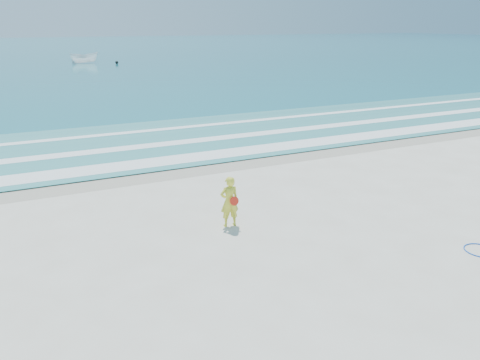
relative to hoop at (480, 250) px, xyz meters
name	(u,v)px	position (x,y,z in m)	size (l,w,h in m)	color
ground	(285,269)	(-5.20, 1.41, -0.01)	(400.00, 400.00, 0.00)	silver
wet_sand	(173,170)	(-5.20, 10.41, -0.01)	(400.00, 2.40, 0.00)	#B2A893
ocean	(38,50)	(-5.20, 106.41, 0.01)	(400.00, 190.00, 0.04)	#19727F
shallow	(143,142)	(-5.20, 15.41, 0.03)	(400.00, 10.00, 0.01)	#59B7AD
foam_near	(164,161)	(-5.20, 11.71, 0.04)	(400.00, 1.40, 0.01)	white
foam_mid	(147,146)	(-5.20, 14.61, 0.04)	(400.00, 0.90, 0.01)	white
foam_far	(131,132)	(-5.20, 17.91, 0.04)	(400.00, 0.60, 0.01)	white
hoop	(480,250)	(0.00, 0.00, 0.00)	(0.83, 0.83, 0.03)	blue
boat	(84,58)	(-0.94, 66.39, 0.80)	(1.51, 4.02, 1.55)	white
buoy	(117,62)	(3.09, 63.11, 0.25)	(0.45, 0.45, 0.45)	black
woman	(229,202)	(-5.38, 4.36, 0.76)	(0.59, 0.42, 1.55)	yellow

